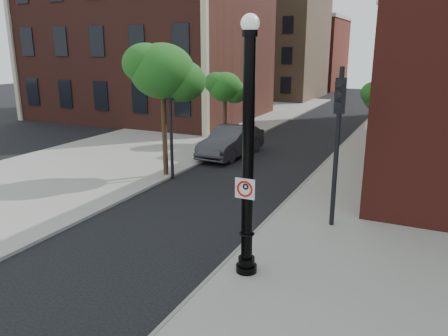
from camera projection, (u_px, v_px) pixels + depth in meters
The scene contains 16 objects.
ground at pixel (146, 266), 12.54m from camera, with size 120.00×120.00×0.00m, color black.
sidewalk_right at pixel (398, 192), 18.74m from camera, with size 8.00×60.00×0.12m, color gray.
sidewalk_left at pixel (188, 132), 31.92m from camera, with size 10.00×50.00×0.12m, color gray.
curb_edge at pixel (308, 180), 20.38m from camera, with size 0.10×60.00×0.14m, color gray.
victorian_building at pixel (150, 15), 37.70m from camera, with size 18.60×14.60×17.95m.
bg_building_tan_a at pixel (271, 48), 54.20m from camera, with size 12.00×12.00×12.00m, color brown.
bg_building_red at pixel (302, 55), 66.65m from camera, with size 12.00×12.00×10.00m, color maroon.
lamppost at pixel (248, 165), 11.19m from camera, with size 0.58×0.58×6.84m.
no_parking_sign at pixel (245, 189), 11.19m from camera, with size 0.55×0.06×0.55m.
parked_car at pixel (231, 141), 24.97m from camera, with size 1.82×5.23×1.72m, color #313036.
traffic_signal_left at pixel (170, 106), 19.93m from camera, with size 0.37×0.44×5.15m.
traffic_signal_right at pixel (338, 123), 14.20m from camera, with size 0.38×0.47×5.48m.
utility_pole at pixel (371, 143), 18.17m from camera, with size 0.09×0.09×4.45m, color #999999.
street_tree_a at pixel (164, 72), 19.90m from camera, with size 3.48×3.15×6.28m.
street_tree_b at pixel (225, 88), 27.45m from camera, with size 2.55×2.30×4.59m.
street_tree_c at pixel (383, 98), 23.64m from camera, with size 2.39×2.16×4.31m.
Camera 1 is at (6.90, -9.27, 6.06)m, focal length 35.00 mm.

